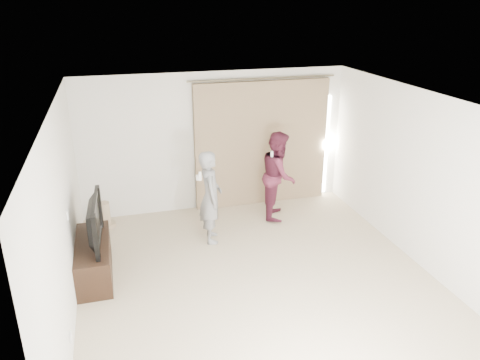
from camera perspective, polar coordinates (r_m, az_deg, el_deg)
name	(u,v)px	position (r m, az deg, el deg)	size (l,w,h in m)	color
floor	(259,282)	(6.89, 2.32, -12.27)	(5.50, 5.50, 0.00)	#C8B296
wall_back	(215,142)	(8.76, -3.06, 4.68)	(5.00, 0.04, 2.60)	silver
wall_left	(63,221)	(6.04, -20.79, -4.74)	(0.04, 5.50, 2.60)	silver
ceiling	(262,103)	(5.86, 2.70, 9.40)	(5.00, 5.50, 0.01)	white
curtain	(263,144)	(8.95, 2.78, 4.42)	(2.80, 0.11, 2.46)	#97795C
tv_console	(94,259)	(7.22, -17.40, -9.15)	(0.48, 1.39, 0.53)	black
tv	(89,222)	(6.94, -17.94, -4.90)	(1.14, 0.15, 0.66)	black
scratching_post	(105,217)	(8.65, -16.12, -4.32)	(0.34, 0.34, 0.46)	tan
person_man	(210,197)	(7.64, -3.62, -2.06)	(0.44, 0.61, 1.56)	gray
person_woman	(279,175)	(8.50, 4.74, 0.61)	(0.86, 0.96, 1.61)	#5A1F33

